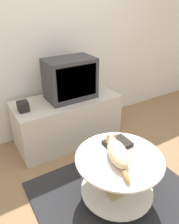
# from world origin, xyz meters

# --- Properties ---
(ground_plane) EXTENTS (12.00, 12.00, 0.00)m
(ground_plane) POSITION_xyz_m (0.00, 0.00, 0.00)
(ground_plane) COLOR #93704C
(wall_back) EXTENTS (8.00, 0.05, 2.60)m
(wall_back) POSITION_xyz_m (0.00, 1.46, 1.30)
(wall_back) COLOR silver
(wall_back) RESTS_ON ground_plane
(rug) EXTENTS (1.45, 1.23, 0.02)m
(rug) POSITION_xyz_m (0.00, 0.00, 0.01)
(rug) COLOR #28282B
(rug) RESTS_ON ground_plane
(tv_stand) EXTENTS (1.29, 0.58, 0.59)m
(tv_stand) POSITION_xyz_m (0.04, 1.09, 0.30)
(tv_stand) COLOR beige
(tv_stand) RESTS_ON ground_plane
(tv) EXTENTS (0.58, 0.36, 0.48)m
(tv) POSITION_xyz_m (0.11, 1.10, 0.83)
(tv) COLOR #333338
(tv) RESTS_ON tv_stand
(speaker) EXTENTS (0.11, 0.11, 0.11)m
(speaker) POSITION_xyz_m (-0.49, 1.05, 0.65)
(speaker) COLOR black
(speaker) RESTS_ON tv_stand
(coffee_table) EXTENTS (0.75, 0.75, 0.49)m
(coffee_table) POSITION_xyz_m (-0.01, -0.03, 0.32)
(coffee_table) COLOR #B2B2B7
(coffee_table) RESTS_ON rug
(dvd_box) EXTENTS (0.22, 0.19, 0.04)m
(dvd_box) POSITION_xyz_m (0.07, 0.11, 0.53)
(dvd_box) COLOR black
(dvd_box) RESTS_ON coffee_table
(cat) EXTENTS (0.27, 0.52, 0.13)m
(cat) POSITION_xyz_m (-0.04, -0.02, 0.57)
(cat) COLOR beige
(cat) RESTS_ON coffee_table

